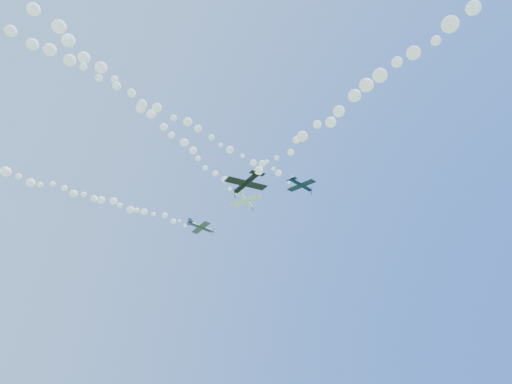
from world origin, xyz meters
TOP-DOWN VIEW (x-y plane):
  - plane_white at (8.29, 10.32)m, footprint 7.16×7.54m
  - smoke_trail_white at (-33.59, -7.69)m, footprint 79.99×35.90m
  - plane_navy at (7.14, -9.20)m, footprint 6.20×6.48m
  - smoke_trail_navy at (-36.45, -12.00)m, footprint 83.49×7.49m
  - plane_grey at (-1.85, 12.10)m, footprint 6.23×6.60m
  - smoke_trail_grey at (-35.45, 15.25)m, footprint 63.51×8.03m
  - plane_black at (-11.00, -16.29)m, footprint 6.77×6.54m

SIDE VIEW (x-z plane):
  - plane_black at x=-11.00m, z-range 35.56..37.74m
  - smoke_trail_grey at x=-35.45m, z-range 42.78..45.70m
  - plane_grey at x=-1.85m, z-range 43.38..45.86m
  - smoke_trail_navy at x=-36.45m, z-range 46.15..48.64m
  - plane_navy at x=7.14m, z-range 46.56..48.62m
  - smoke_trail_white at x=-33.59m, z-range 52.41..55.47m
  - plane_white at x=8.29m, z-range 52.87..55.58m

